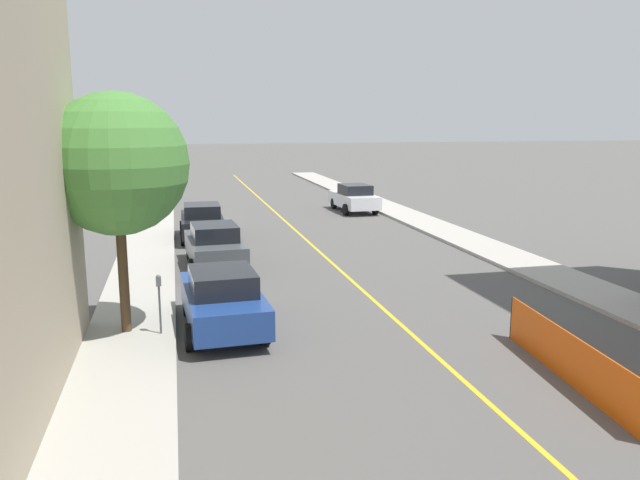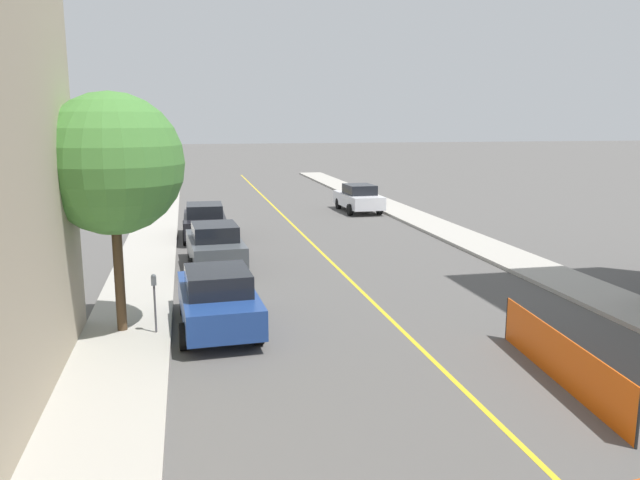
# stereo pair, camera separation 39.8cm
# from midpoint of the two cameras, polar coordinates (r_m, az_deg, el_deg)

# --- Properties ---
(lane_stripe) EXTENTS (0.12, 69.24, 0.01)m
(lane_stripe) POSITION_cam_midpoint_polar(r_m,az_deg,el_deg) (26.76, -1.33, -0.32)
(lane_stripe) COLOR gold
(lane_stripe) RESTS_ON ground_plane
(sidewalk_left) EXTENTS (2.14, 69.24, 0.13)m
(sidewalk_left) POSITION_cam_midpoint_polar(r_m,az_deg,el_deg) (26.24, -15.93, -0.83)
(sidewalk_left) COLOR #ADA89E
(sidewalk_left) RESTS_ON ground_plane
(sidewalk_right) EXTENTS (2.14, 69.24, 0.13)m
(sidewalk_right) POSITION_cam_midpoint_polar(r_m,az_deg,el_deg) (28.87, 11.92, 0.40)
(sidewalk_right) COLOR #ADA89E
(sidewalk_right) RESTS_ON ground_plane
(safety_mesh_fence) EXTENTS (0.56, 5.21, 1.03)m
(safety_mesh_fence) POSITION_cam_midpoint_polar(r_m,az_deg,el_deg) (13.66, 20.86, -9.96)
(safety_mesh_fence) COLOR #EF560C
(safety_mesh_fence) RESTS_ON ground_plane
(parked_car_curb_near) EXTENTS (2.01, 4.39, 1.59)m
(parked_car_curb_near) POSITION_cam_midpoint_polar(r_m,az_deg,el_deg) (15.91, -9.61, -5.36)
(parked_car_curb_near) COLOR navy
(parked_car_curb_near) RESTS_ON ground_plane
(parked_car_curb_mid) EXTENTS (2.04, 4.39, 1.59)m
(parked_car_curb_mid) POSITION_cam_midpoint_polar(r_m,az_deg,el_deg) (22.67, -10.10, -0.49)
(parked_car_curb_mid) COLOR #474C51
(parked_car_curb_mid) RESTS_ON ground_plane
(parked_car_curb_far) EXTENTS (1.94, 4.32, 1.59)m
(parked_car_curb_far) POSITION_cam_midpoint_polar(r_m,az_deg,el_deg) (28.14, -11.13, 1.68)
(parked_car_curb_far) COLOR black
(parked_car_curb_far) RESTS_ON ground_plane
(parked_car_opposite_side) EXTENTS (2.00, 4.38, 1.59)m
(parked_car_opposite_side) POSITION_cam_midpoint_polar(r_m,az_deg,el_deg) (36.03, 2.83, 3.87)
(parked_car_opposite_side) COLOR silver
(parked_car_opposite_side) RESTS_ON ground_plane
(parking_meter_far_curb) EXTENTS (0.12, 0.11, 1.46)m
(parking_meter_far_curb) POSITION_cam_midpoint_polar(r_m,az_deg,el_deg) (15.52, -15.22, -4.66)
(parking_meter_far_curb) COLOR #4C4C51
(parking_meter_far_curb) RESTS_ON sidewalk_left
(street_tree_left_near) EXTENTS (3.36, 3.36, 5.76)m
(street_tree_left_near) POSITION_cam_midpoint_polar(r_m,az_deg,el_deg) (15.46, -18.81, 6.55)
(street_tree_left_near) COLOR #4C3823
(street_tree_left_near) RESTS_ON sidewalk_left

